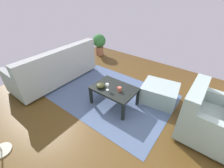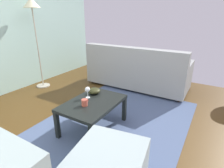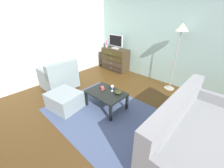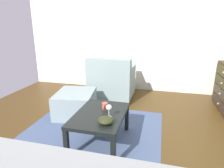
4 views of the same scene
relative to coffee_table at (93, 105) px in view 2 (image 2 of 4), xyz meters
The scene contains 8 objects.
ground_plane 0.38m from the coffee_table, 24.75° to the left, with size 5.25×4.99×0.05m, color #493214.
area_rug 0.46m from the coffee_table, 41.22° to the right, with size 2.60×1.90×0.01m, color #445474.
coffee_table is the anchor object (origin of this frame).
wine_glass 0.22m from the coffee_table, 62.80° to the left, with size 0.07×0.07×0.16m.
mug 0.17m from the coffee_table, behind, with size 0.11×0.08×0.08m.
bowl_decorative 0.28m from the coffee_table, 31.57° to the left, with size 0.17×0.17×0.08m, color #2B2D15.
couch_large 1.73m from the coffee_table, ahead, with size 0.85×2.10×0.89m.
standing_lamp 2.34m from the coffee_table, 69.39° to the left, with size 0.32×0.32×1.78m.
Camera 2 is at (-1.71, -1.31, 1.47)m, focal length 28.94 mm.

